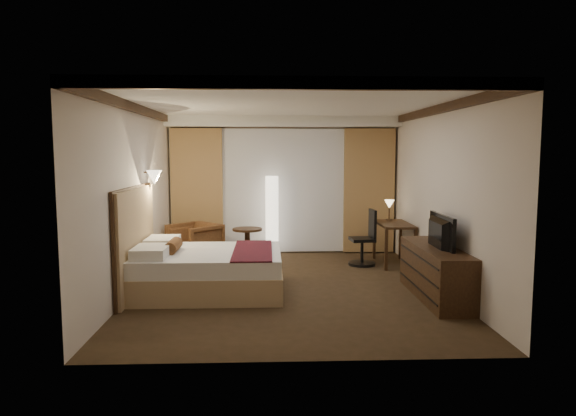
{
  "coord_description": "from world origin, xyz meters",
  "views": [
    {
      "loc": [
        -0.31,
        -7.5,
        2.01
      ],
      "look_at": [
        0.0,
        0.4,
        1.15
      ],
      "focal_mm": 32.0,
      "sensor_mm": 36.0,
      "label": 1
    }
  ],
  "objects_px": {
    "bed": "(210,271)",
    "dresser": "(436,272)",
    "armchair": "(195,241)",
    "floor_lamp": "(272,216)",
    "office_chair": "(362,237)",
    "side_table": "(247,244)",
    "desk": "(394,244)",
    "television": "(435,226)"
  },
  "relations": [
    {
      "from": "bed",
      "to": "armchair",
      "type": "relative_size",
      "value": 2.59
    },
    {
      "from": "bed",
      "to": "dresser",
      "type": "xyz_separation_m",
      "value": [
        3.15,
        -0.44,
        0.06
      ]
    },
    {
      "from": "bed",
      "to": "floor_lamp",
      "type": "relative_size",
      "value": 1.32
    },
    {
      "from": "armchair",
      "to": "floor_lamp",
      "type": "relative_size",
      "value": 0.51
    },
    {
      "from": "television",
      "to": "dresser",
      "type": "bearing_deg",
      "value": -88.9
    },
    {
      "from": "dresser",
      "to": "television",
      "type": "distance_m",
      "value": 0.64
    },
    {
      "from": "side_table",
      "to": "armchair",
      "type": "bearing_deg",
      "value": -171.0
    },
    {
      "from": "office_chair",
      "to": "television",
      "type": "relative_size",
      "value": 1.02
    },
    {
      "from": "television",
      "to": "armchair",
      "type": "bearing_deg",
      "value": 57.16
    },
    {
      "from": "television",
      "to": "floor_lamp",
      "type": "bearing_deg",
      "value": 37.53
    },
    {
      "from": "desk",
      "to": "office_chair",
      "type": "bearing_deg",
      "value": -175.1
    },
    {
      "from": "floor_lamp",
      "to": "office_chair",
      "type": "bearing_deg",
      "value": -28.53
    },
    {
      "from": "armchair",
      "to": "television",
      "type": "xyz_separation_m",
      "value": [
        3.62,
        -2.44,
        0.6
      ]
    },
    {
      "from": "desk",
      "to": "television",
      "type": "height_order",
      "value": "television"
    },
    {
      "from": "office_chair",
      "to": "armchair",
      "type": "bearing_deg",
      "value": 169.33
    },
    {
      "from": "bed",
      "to": "side_table",
      "type": "bearing_deg",
      "value": 77.96
    },
    {
      "from": "bed",
      "to": "floor_lamp",
      "type": "xyz_separation_m",
      "value": [
        0.92,
        2.54,
        0.48
      ]
    },
    {
      "from": "floor_lamp",
      "to": "television",
      "type": "distance_m",
      "value": 3.72
    },
    {
      "from": "bed",
      "to": "dresser",
      "type": "distance_m",
      "value": 3.19
    },
    {
      "from": "office_chair",
      "to": "dresser",
      "type": "distance_m",
      "value": 2.21
    },
    {
      "from": "side_table",
      "to": "floor_lamp",
      "type": "xyz_separation_m",
      "value": [
        0.46,
        0.4,
        0.48
      ]
    },
    {
      "from": "side_table",
      "to": "dresser",
      "type": "xyz_separation_m",
      "value": [
        2.7,
        -2.59,
        0.06
      ]
    },
    {
      "from": "armchair",
      "to": "office_chair",
      "type": "bearing_deg",
      "value": 38.61
    },
    {
      "from": "armchair",
      "to": "desk",
      "type": "height_order",
      "value": "armchair"
    },
    {
      "from": "side_table",
      "to": "television",
      "type": "distance_m",
      "value": 3.78
    },
    {
      "from": "office_chair",
      "to": "dresser",
      "type": "relative_size",
      "value": 0.54
    },
    {
      "from": "side_table",
      "to": "television",
      "type": "height_order",
      "value": "television"
    },
    {
      "from": "bed",
      "to": "armchair",
      "type": "bearing_deg",
      "value": 104.02
    },
    {
      "from": "desk",
      "to": "dresser",
      "type": "distance_m",
      "value": 2.17
    },
    {
      "from": "side_table",
      "to": "desk",
      "type": "relative_size",
      "value": 0.56
    },
    {
      "from": "bed",
      "to": "television",
      "type": "height_order",
      "value": "television"
    },
    {
      "from": "bed",
      "to": "armchair",
      "type": "height_order",
      "value": "armchair"
    },
    {
      "from": "bed",
      "to": "desk",
      "type": "height_order",
      "value": "desk"
    },
    {
      "from": "office_chair",
      "to": "television",
      "type": "height_order",
      "value": "television"
    },
    {
      "from": "floor_lamp",
      "to": "dresser",
      "type": "bearing_deg",
      "value": -53.2
    },
    {
      "from": "armchair",
      "to": "television",
      "type": "relative_size",
      "value": 0.81
    },
    {
      "from": "bed",
      "to": "desk",
      "type": "xyz_separation_m",
      "value": [
        3.1,
        1.72,
        0.07
      ]
    },
    {
      "from": "floor_lamp",
      "to": "television",
      "type": "relative_size",
      "value": 1.6
    },
    {
      "from": "desk",
      "to": "television",
      "type": "relative_size",
      "value": 1.1
    },
    {
      "from": "armchair",
      "to": "bed",
      "type": "bearing_deg",
      "value": -31.29
    },
    {
      "from": "armchair",
      "to": "dresser",
      "type": "height_order",
      "value": "armchair"
    },
    {
      "from": "side_table",
      "to": "office_chair",
      "type": "relative_size",
      "value": 0.6
    }
  ]
}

